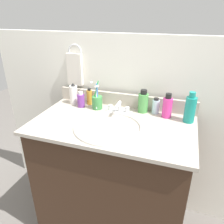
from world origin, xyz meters
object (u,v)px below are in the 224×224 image
faucet (118,109)px  bottle_toner_green (143,102)px  bottle_oil_amber (89,97)px  bottle_mouthwash_teal (190,109)px  bottle_gel_clear (156,106)px  hand_towel (75,69)px  bottle_cream_purple (81,100)px  bottle_lotion_white (74,94)px  cup_green (97,102)px  bottle_soap_pink (167,107)px

faucet → bottle_toner_green: bottle_toner_green is taller
bottle_oil_amber → bottle_mouthwash_teal: (0.66, -0.06, 0.03)m
bottle_toner_green → bottle_mouthwash_teal: (0.28, -0.05, 0.01)m
bottle_toner_green → bottle_gel_clear: (0.08, 0.01, -0.02)m
bottle_mouthwash_teal → hand_towel: bearing=171.2°
faucet → bottle_cream_purple: bearing=175.2°
bottle_lotion_white → bottle_gel_clear: (0.56, 0.02, -0.02)m
faucet → hand_towel: bearing=158.5°
bottle_mouthwash_teal → cup_green: (-0.58, 0.01, -0.03)m
bottle_lotion_white → bottle_cream_purple: bottle_lotion_white is taller
faucet → bottle_gel_clear: bearing=20.3°
hand_towel → bottle_gel_clear: 0.61m
faucet → bottle_oil_amber: 0.25m
bottle_toner_green → cup_green: 0.30m
bottle_gel_clear → bottle_mouthwash_teal: (0.20, -0.06, 0.03)m
faucet → bottle_gel_clear: 0.23m
bottle_oil_amber → bottle_soap_pink: bottle_soap_pink is taller
hand_towel → bottle_oil_amber: (0.13, -0.06, -0.17)m
bottle_toner_green → bottle_lotion_white: size_ratio=0.99×
bottle_soap_pink → faucet: bearing=-170.9°
bottle_mouthwash_teal → bottle_soap_pink: 0.13m
bottle_cream_purple → faucet: bearing=-4.8°
faucet → bottle_soap_pink: bottle_soap_pink is taller
bottle_soap_pink → bottle_cream_purple: bearing=-177.5°
bottle_gel_clear → hand_towel: bearing=173.9°
faucet → bottle_oil_amber: size_ratio=1.41×
bottle_cream_purple → bottle_lotion_white: bearing=154.6°
bottle_cream_purple → bottle_mouthwash_teal: bearing=-0.0°
bottle_lotion_white → bottle_soap_pink: (0.63, -0.01, -0.00)m
bottle_gel_clear → cup_green: cup_green is taller
hand_towel → cup_green: bearing=-29.0°
cup_green → faucet: bearing=-10.3°
bottle_mouthwash_teal → bottle_soap_pink: size_ratio=1.21×
bottle_lotion_white → bottle_mouthwash_teal: size_ratio=0.82×
faucet → cup_green: bearing=169.7°
bottle_mouthwash_teal → cup_green: cup_green is taller
bottle_gel_clear → bottle_oil_amber: bearing=179.8°
bottle_toner_green → bottle_cream_purple: bearing=-172.8°
bottle_lotion_white → bottle_mouthwash_teal: 0.76m
bottle_toner_green → cup_green: size_ratio=0.77×
bottle_soap_pink → bottle_mouthwash_teal: bearing=-10.6°
bottle_cream_purple → cup_green: bearing=2.8°
bottle_oil_amber → bottle_cream_purple: (-0.04, -0.06, -0.01)m
bottle_oil_amber → bottle_mouthwash_teal: bottle_mouthwash_teal is taller
bottle_oil_amber → bottle_toner_green: bearing=-1.2°
bottle_gel_clear → bottle_soap_pink: size_ratio=0.67×
bottle_gel_clear → bottle_lotion_white: bearing=-177.5°
hand_towel → bottle_cream_purple: size_ratio=2.06×
hand_towel → bottle_cream_purple: hand_towel is taller
bottle_soap_pink → bottle_oil_amber: bearing=176.1°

